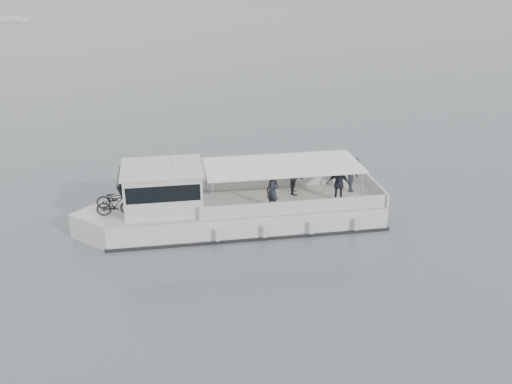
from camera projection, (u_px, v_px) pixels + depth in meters
name	position (u px, v px, depth m)	size (l,w,h in m)	color
ground	(360.00, 227.00, 26.77)	(1400.00, 1400.00, 0.00)	slate
tour_boat	(220.00, 208.00, 26.45)	(14.38, 6.97, 6.06)	silver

